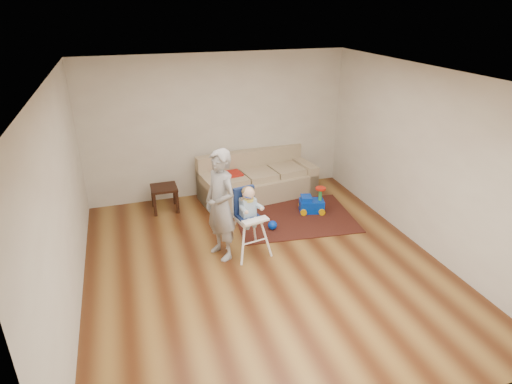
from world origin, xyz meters
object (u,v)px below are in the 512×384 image
object	(u,v)px
side_table	(165,198)
high_chair	(249,222)
ride_on_toy	(312,200)
adult	(221,205)
sofa	(258,176)
toy_ball	(272,225)

from	to	relation	value
side_table	high_chair	bearing A→B (deg)	-61.03
side_table	ride_on_toy	size ratio (longest dim) A/B	0.97
side_table	adult	size ratio (longest dim) A/B	0.27
high_chair	sofa	bearing A→B (deg)	57.68
sofa	toy_ball	world-z (taller)	sofa
sofa	toy_ball	size ratio (longest dim) A/B	14.91
adult	sofa	bearing A→B (deg)	125.91
toy_ball	high_chair	world-z (taller)	high_chair
high_chair	adult	distance (m)	0.51
ride_on_toy	adult	world-z (taller)	adult
side_table	high_chair	distance (m)	2.16
high_chair	adult	world-z (taller)	adult
high_chair	adult	bearing A→B (deg)	162.25
high_chair	adult	xyz separation A→B (m)	(-0.40, 0.05, 0.31)
ride_on_toy	toy_ball	bearing A→B (deg)	-140.37
sofa	high_chair	bearing A→B (deg)	-119.63
sofa	ride_on_toy	xyz separation A→B (m)	(0.72, -0.94, -0.17)
toy_ball	side_table	bearing A→B (deg)	140.55
toy_ball	high_chair	bearing A→B (deg)	-136.85
ride_on_toy	toy_ball	distance (m)	1.00
ride_on_toy	high_chair	distance (m)	1.78
adult	toy_ball	bearing A→B (deg)	94.70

